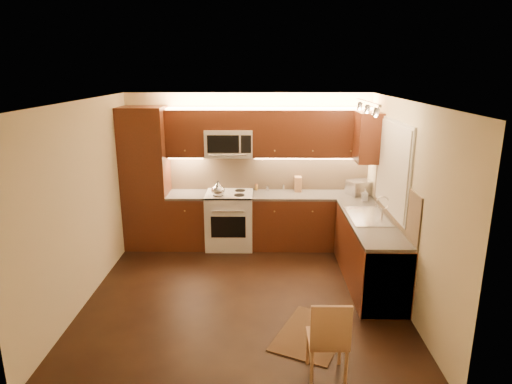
{
  "coord_description": "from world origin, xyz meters",
  "views": [
    {
      "loc": [
        0.23,
        -5.27,
        2.86
      ],
      "look_at": [
        0.15,
        0.55,
        1.25
      ],
      "focal_mm": 31.17,
      "sensor_mm": 36.0,
      "label": 1
    }
  ],
  "objects_px": {
    "dining_chair": "(327,337)",
    "kettle": "(218,189)",
    "toaster_oven": "(360,187)",
    "soap_bottle": "(365,195)",
    "stove": "(230,220)",
    "microwave": "(229,143)",
    "knife_block": "(298,184)",
    "sink": "(369,212)"
  },
  "relations": [
    {
      "from": "kettle",
      "to": "knife_block",
      "type": "height_order",
      "value": "kettle"
    },
    {
      "from": "sink",
      "to": "soap_bottle",
      "type": "xyz_separation_m",
      "value": [
        0.12,
        0.79,
        0.02
      ]
    },
    {
      "from": "dining_chair",
      "to": "stove",
      "type": "bearing_deg",
      "value": 108.77
    },
    {
      "from": "kettle",
      "to": "dining_chair",
      "type": "distance_m",
      "value": 3.39
    },
    {
      "from": "toaster_oven",
      "to": "dining_chair",
      "type": "bearing_deg",
      "value": -129.97
    },
    {
      "from": "kettle",
      "to": "microwave",
      "type": "bearing_deg",
      "value": 72.58
    },
    {
      "from": "stove",
      "to": "soap_bottle",
      "type": "bearing_deg",
      "value": -8.97
    },
    {
      "from": "toaster_oven",
      "to": "dining_chair",
      "type": "height_order",
      "value": "toaster_oven"
    },
    {
      "from": "microwave",
      "to": "toaster_oven",
      "type": "bearing_deg",
      "value": -3.14
    },
    {
      "from": "kettle",
      "to": "toaster_oven",
      "type": "height_order",
      "value": "kettle"
    },
    {
      "from": "microwave",
      "to": "sink",
      "type": "xyz_separation_m",
      "value": [
        2.0,
        -1.26,
        -0.74
      ]
    },
    {
      "from": "toaster_oven",
      "to": "soap_bottle",
      "type": "distance_m",
      "value": 0.35
    },
    {
      "from": "stove",
      "to": "microwave",
      "type": "height_order",
      "value": "microwave"
    },
    {
      "from": "knife_block",
      "to": "kettle",
      "type": "bearing_deg",
      "value": -163.19
    },
    {
      "from": "sink",
      "to": "soap_bottle",
      "type": "distance_m",
      "value": 0.8
    },
    {
      "from": "knife_block",
      "to": "dining_chair",
      "type": "distance_m",
      "value": 3.51
    },
    {
      "from": "toaster_oven",
      "to": "soap_bottle",
      "type": "relative_size",
      "value": 2.08
    },
    {
      "from": "stove",
      "to": "soap_bottle",
      "type": "distance_m",
      "value": 2.21
    },
    {
      "from": "microwave",
      "to": "kettle",
      "type": "bearing_deg",
      "value": -116.42
    },
    {
      "from": "microwave",
      "to": "kettle",
      "type": "distance_m",
      "value": 0.77
    },
    {
      "from": "soap_bottle",
      "to": "microwave",
      "type": "bearing_deg",
      "value": 168.2
    },
    {
      "from": "dining_chair",
      "to": "kettle",
      "type": "bearing_deg",
      "value": 112.51
    },
    {
      "from": "dining_chair",
      "to": "microwave",
      "type": "bearing_deg",
      "value": 108.05
    },
    {
      "from": "stove",
      "to": "kettle",
      "type": "bearing_deg",
      "value": -130.27
    },
    {
      "from": "kettle",
      "to": "dining_chair",
      "type": "relative_size",
      "value": 0.3
    },
    {
      "from": "toaster_oven",
      "to": "knife_block",
      "type": "bearing_deg",
      "value": 145.83
    },
    {
      "from": "microwave",
      "to": "soap_bottle",
      "type": "xyz_separation_m",
      "value": [
        2.12,
        -0.47,
        -0.73
      ]
    },
    {
      "from": "kettle",
      "to": "soap_bottle",
      "type": "xyz_separation_m",
      "value": [
        2.28,
        -0.14,
        -0.05
      ]
    },
    {
      "from": "stove",
      "to": "knife_block",
      "type": "height_order",
      "value": "knife_block"
    },
    {
      "from": "toaster_oven",
      "to": "dining_chair",
      "type": "distance_m",
      "value": 3.46
    },
    {
      "from": "soap_bottle",
      "to": "dining_chair",
      "type": "height_order",
      "value": "soap_bottle"
    },
    {
      "from": "kettle",
      "to": "knife_block",
      "type": "bearing_deg",
      "value": 26.02
    },
    {
      "from": "stove",
      "to": "sink",
      "type": "distance_m",
      "value": 2.35
    },
    {
      "from": "knife_block",
      "to": "sink",
      "type": "bearing_deg",
      "value": -57.02
    },
    {
      "from": "soap_bottle",
      "to": "dining_chair",
      "type": "distance_m",
      "value": 3.12
    },
    {
      "from": "microwave",
      "to": "soap_bottle",
      "type": "bearing_deg",
      "value": -12.49
    },
    {
      "from": "stove",
      "to": "soap_bottle",
      "type": "xyz_separation_m",
      "value": [
        2.12,
        -0.34,
        0.53
      ]
    },
    {
      "from": "dining_chair",
      "to": "soap_bottle",
      "type": "bearing_deg",
      "value": 70.85
    },
    {
      "from": "soap_bottle",
      "to": "kettle",
      "type": "bearing_deg",
      "value": 177.09
    },
    {
      "from": "sink",
      "to": "knife_block",
      "type": "relative_size",
      "value": 3.51
    },
    {
      "from": "dining_chair",
      "to": "sink",
      "type": "bearing_deg",
      "value": 67.5
    },
    {
      "from": "sink",
      "to": "soap_bottle",
      "type": "bearing_deg",
      "value": 81.26
    }
  ]
}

